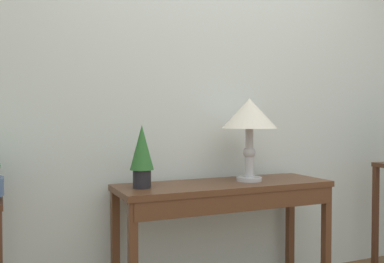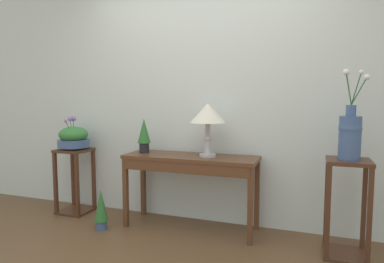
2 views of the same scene
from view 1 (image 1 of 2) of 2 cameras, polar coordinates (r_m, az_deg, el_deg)
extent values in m
cube|color=silver|center=(2.90, 2.20, 7.34)|extent=(9.00, 0.10, 2.80)
cube|color=#56331E|center=(2.63, 4.26, -7.11)|extent=(1.31, 0.43, 0.03)
cube|color=#56331E|center=(2.47, 6.43, -9.27)|extent=(1.24, 0.03, 0.10)
cube|color=#56331E|center=(2.90, 17.24, -13.69)|extent=(0.04, 0.04, 0.70)
cube|color=#56331E|center=(2.66, -10.06, -15.09)|extent=(0.04, 0.04, 0.70)
cube|color=#56331E|center=(3.18, 12.77, -12.29)|extent=(0.04, 0.04, 0.70)
cylinder|color=#B7B7BC|center=(2.71, 7.53, -6.21)|extent=(0.16, 0.16, 0.02)
cylinder|color=#B7B7BC|center=(2.70, 7.54, -4.37)|extent=(0.06, 0.06, 0.15)
sphere|color=#B7B7BC|center=(2.69, 7.54, -2.78)|extent=(0.08, 0.08, 0.08)
cylinder|color=#B7B7BC|center=(2.69, 7.55, -1.18)|extent=(0.05, 0.05, 0.15)
cone|color=beige|center=(2.68, 7.56, 2.38)|extent=(0.34, 0.34, 0.18)
cylinder|color=black|center=(2.43, -6.60, -6.20)|extent=(0.10, 0.10, 0.10)
cone|color=#2D662D|center=(2.42, -6.62, -2.08)|extent=(0.13, 0.13, 0.25)
cube|color=#472819|center=(3.45, 22.98, -10.39)|extent=(0.04, 0.04, 0.74)
camera|label=2|loc=(2.44, 83.43, 3.82)|focal=31.20mm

